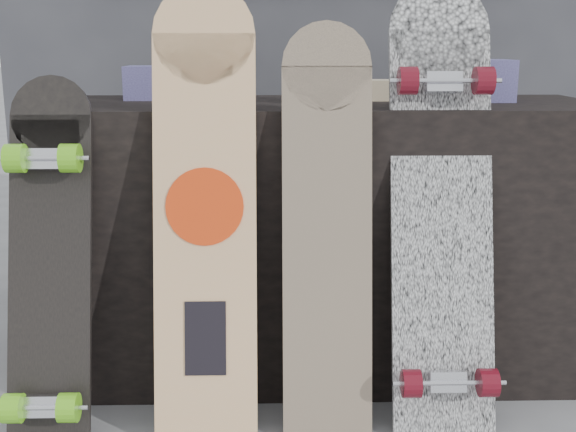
{
  "coord_description": "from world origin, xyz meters",
  "views": [
    {
      "loc": [
        -0.16,
        -1.61,
        0.96
      ],
      "look_at": [
        -0.11,
        0.2,
        0.53
      ],
      "focal_mm": 45.0,
      "sensor_mm": 36.0,
      "label": 1
    }
  ],
  "objects_px": {
    "longboard_celtic": "(327,218)",
    "skateboard_dark": "(48,257)",
    "longboard_geisha": "(205,200)",
    "longboard_cascadia": "(442,197)",
    "vendor_table": "(324,235)"
  },
  "relations": [
    {
      "from": "longboard_celtic",
      "to": "skateboard_dark",
      "type": "distance_m",
      "value": 0.69
    },
    {
      "from": "longboard_geisha",
      "to": "longboard_celtic",
      "type": "height_order",
      "value": "longboard_geisha"
    },
    {
      "from": "longboard_geisha",
      "to": "longboard_cascadia",
      "type": "height_order",
      "value": "longboard_cascadia"
    },
    {
      "from": "longboard_celtic",
      "to": "longboard_geisha",
      "type": "bearing_deg",
      "value": 179.21
    },
    {
      "from": "vendor_table",
      "to": "longboard_cascadia",
      "type": "distance_m",
      "value": 0.47
    },
    {
      "from": "vendor_table",
      "to": "skateboard_dark",
      "type": "bearing_deg",
      "value": -149.92
    },
    {
      "from": "longboard_geisha",
      "to": "vendor_table",
      "type": "bearing_deg",
      "value": 48.9
    },
    {
      "from": "longboard_geisha",
      "to": "skateboard_dark",
      "type": "bearing_deg",
      "value": -174.16
    },
    {
      "from": "vendor_table",
      "to": "skateboard_dark",
      "type": "distance_m",
      "value": 0.82
    },
    {
      "from": "skateboard_dark",
      "to": "longboard_cascadia",
      "type": "bearing_deg",
      "value": 4.57
    },
    {
      "from": "vendor_table",
      "to": "longboard_geisha",
      "type": "height_order",
      "value": "longboard_geisha"
    },
    {
      "from": "longboard_celtic",
      "to": "longboard_cascadia",
      "type": "height_order",
      "value": "longboard_cascadia"
    },
    {
      "from": "vendor_table",
      "to": "longboard_geisha",
      "type": "bearing_deg",
      "value": -131.1
    },
    {
      "from": "vendor_table",
      "to": "longboard_cascadia",
      "type": "bearing_deg",
      "value": -50.05
    },
    {
      "from": "skateboard_dark",
      "to": "longboard_geisha",
      "type": "bearing_deg",
      "value": 5.84
    }
  ]
}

